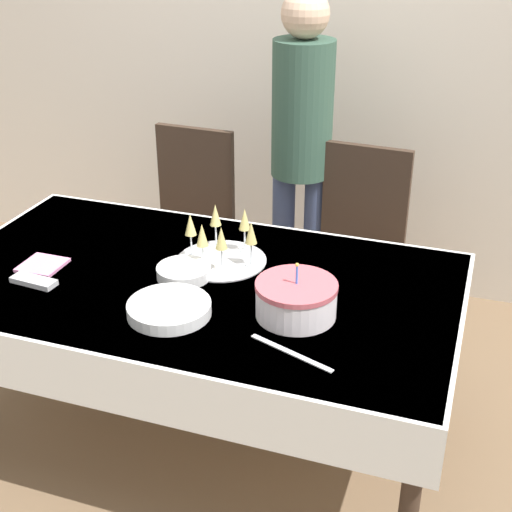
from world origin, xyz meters
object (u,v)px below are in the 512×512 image
(dining_chair_far_left, at_px, (188,220))
(dining_chair_far_right, at_px, (356,244))
(plate_stack_dessert, at_px, (183,272))
(person_standing, at_px, (302,135))
(birthday_cake, at_px, (296,299))
(plate_stack_main, at_px, (169,309))
(champagne_tray, at_px, (221,242))

(dining_chair_far_left, xyz_separation_m, dining_chair_far_right, (0.84, -0.00, 0.00))
(plate_stack_dessert, relative_size, person_standing, 0.12)
(dining_chair_far_left, distance_m, birthday_cake, 1.30)
(plate_stack_main, bearing_deg, champagne_tray, 87.13)
(dining_chair_far_right, relative_size, plate_stack_main, 3.49)
(dining_chair_far_right, relative_size, person_standing, 0.60)
(plate_stack_dessert, bearing_deg, birthday_cake, -14.49)
(birthday_cake, bearing_deg, person_standing, 105.10)
(birthday_cake, bearing_deg, dining_chair_far_left, 130.36)
(birthday_cake, distance_m, plate_stack_main, 0.42)
(champagne_tray, xyz_separation_m, plate_stack_dessert, (-0.08, -0.17, -0.06))
(person_standing, bearing_deg, plate_stack_main, -94.01)
(champagne_tray, relative_size, plate_stack_dessert, 1.74)
(dining_chair_far_right, xyz_separation_m, birthday_cake, (-0.01, -0.97, 0.25))
(birthday_cake, relative_size, champagne_tray, 0.79)
(dining_chair_far_right, xyz_separation_m, plate_stack_dessert, (-0.46, -0.86, 0.21))
(dining_chair_far_left, relative_size, person_standing, 0.60)
(champagne_tray, distance_m, plate_stack_main, 0.42)
(dining_chair_far_right, relative_size, birthday_cake, 3.60)
(dining_chair_far_right, distance_m, plate_stack_main, 1.19)
(dining_chair_far_right, bearing_deg, birthday_cake, -90.55)
(birthday_cake, bearing_deg, plate_stack_main, -161.88)
(dining_chair_far_left, bearing_deg, birthday_cake, -49.64)
(champagne_tray, bearing_deg, dining_chair_far_right, 60.89)
(plate_stack_main, height_order, plate_stack_dessert, same)
(birthday_cake, bearing_deg, champagne_tray, 142.59)
(plate_stack_main, distance_m, plate_stack_dessert, 0.25)
(champagne_tray, bearing_deg, dining_chair_far_left, 123.41)
(dining_chair_far_left, distance_m, person_standing, 0.70)
(birthday_cake, relative_size, plate_stack_main, 0.97)
(dining_chair_far_right, height_order, plate_stack_dessert, dining_chair_far_right)
(birthday_cake, distance_m, person_standing, 1.19)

